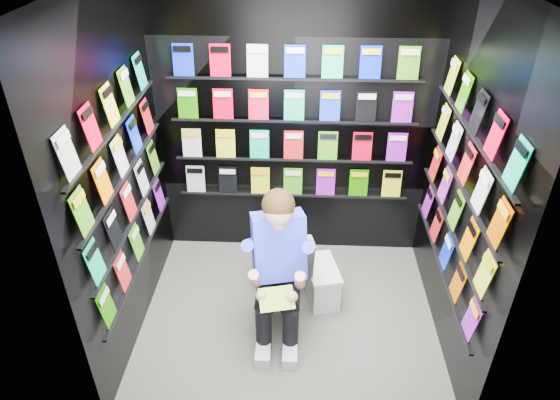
{
  "coord_description": "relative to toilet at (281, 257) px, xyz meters",
  "views": [
    {
      "loc": [
        0.07,
        -2.97,
        3.08
      ],
      "look_at": [
        -0.08,
        0.15,
        1.07
      ],
      "focal_mm": 32.0,
      "sensor_mm": 36.0,
      "label": 1
    }
  ],
  "objects": [
    {
      "name": "wall_left",
      "position": [
        -1.12,
        -0.35,
        0.93
      ],
      "size": [
        0.04,
        2.0,
        2.6
      ],
      "primitive_type": "cube",
      "color": "black",
      "rests_on": "floor"
    },
    {
      "name": "toilet",
      "position": [
        0.0,
        0.0,
        0.0
      ],
      "size": [
        0.58,
        0.82,
        0.73
      ],
      "primitive_type": "imported",
      "rotation": [
        0.0,
        0.0,
        3.37
      ],
      "color": "silver",
      "rests_on": "floor"
    },
    {
      "name": "wall_front",
      "position": [
        0.08,
        -1.35,
        0.93
      ],
      "size": [
        2.4,
        0.04,
        2.6
      ],
      "primitive_type": "cube",
      "color": "black",
      "rests_on": "floor"
    },
    {
      "name": "wall_right",
      "position": [
        1.28,
        -0.35,
        0.93
      ],
      "size": [
        0.04,
        2.0,
        2.6
      ],
      "primitive_type": "cube",
      "color": "black",
      "rests_on": "floor"
    },
    {
      "name": "longbox_lid",
      "position": [
        0.35,
        -0.09,
        -0.04
      ],
      "size": [
        0.34,
        0.48,
        0.03
      ],
      "primitive_type": "cube",
      "rotation": [
        0.0,
        0.0,
        0.23
      ],
      "color": "silver",
      "rests_on": "longbox"
    },
    {
      "name": "comics_back",
      "position": [
        0.08,
        0.62,
        0.94
      ],
      "size": [
        2.1,
        0.06,
        1.37
      ],
      "primitive_type": null,
      "color": "#C75400",
      "rests_on": "wall_back"
    },
    {
      "name": "held_comic",
      "position": [
        0.0,
        -0.73,
        0.21
      ],
      "size": [
        0.28,
        0.2,
        0.11
      ],
      "primitive_type": "cube",
      "rotation": [
        -0.96,
        0.0,
        0.23
      ],
      "color": "green",
      "rests_on": "reader"
    },
    {
      "name": "floor",
      "position": [
        0.08,
        -0.35,
        -0.37
      ],
      "size": [
        2.4,
        2.4,
        0.0
      ],
      "primitive_type": "plane",
      "color": "slate",
      "rests_on": "ground"
    },
    {
      "name": "comics_left",
      "position": [
        -1.09,
        -0.35,
        0.94
      ],
      "size": [
        0.06,
        1.7,
        1.37
      ],
      "primitive_type": null,
      "color": "#C75400",
      "rests_on": "wall_left"
    },
    {
      "name": "comics_right",
      "position": [
        1.25,
        -0.35,
        0.94
      ],
      "size": [
        0.06,
        1.7,
        1.37
      ],
      "primitive_type": null,
      "color": "#C75400",
      "rests_on": "wall_right"
    },
    {
      "name": "reader",
      "position": [
        0.0,
        -0.38,
        0.41
      ],
      "size": [
        0.69,
        0.87,
        1.42
      ],
      "primitive_type": null,
      "rotation": [
        0.0,
        0.0,
        0.23
      ],
      "color": "#2F33E7",
      "rests_on": "toilet"
    },
    {
      "name": "wall_back",
      "position": [
        0.08,
        0.65,
        0.93
      ],
      "size": [
        2.4,
        0.04,
        2.6
      ],
      "primitive_type": "cube",
      "color": "black",
      "rests_on": "floor"
    },
    {
      "name": "longbox",
      "position": [
        0.35,
        -0.09,
        -0.21
      ],
      "size": [
        0.32,
        0.46,
        0.31
      ],
      "primitive_type": "cube",
      "rotation": [
        0.0,
        0.0,
        0.23
      ],
      "color": "silver",
      "rests_on": "floor"
    }
  ]
}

